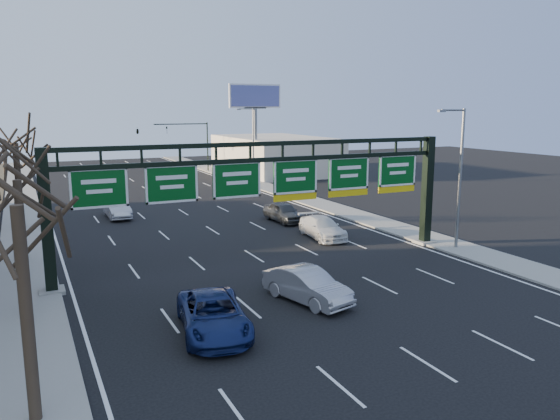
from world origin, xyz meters
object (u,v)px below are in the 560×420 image
car_blue_suv (213,315)px  car_silver_sedan (307,285)px  car_white_wagon (322,228)px  sign_gantry (269,186)px

car_blue_suv → car_silver_sedan: (5.16, 1.56, 0.02)m
car_silver_sedan → car_white_wagon: size_ratio=0.96×
sign_gantry → car_white_wagon: (6.12, 4.44, -3.90)m
sign_gantry → car_silver_sedan: 7.62m
sign_gantry → car_silver_sedan: (-1.02, -6.50, -3.84)m
car_blue_suv → car_white_wagon: 17.53m
car_silver_sedan → car_white_wagon: car_silver_sedan is taller
car_silver_sedan → car_white_wagon: 13.06m
car_blue_suv → car_white_wagon: bearing=55.3°
car_silver_sedan → car_white_wagon: bearing=42.0°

